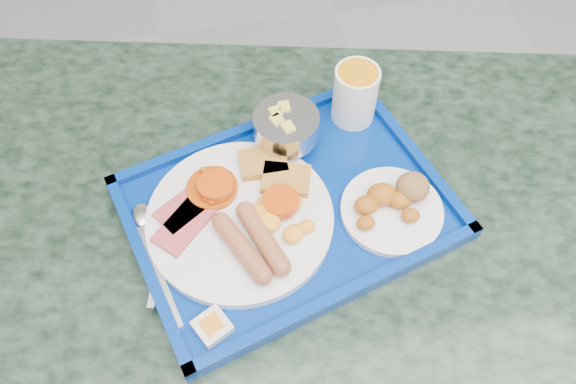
{
  "coord_description": "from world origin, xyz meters",
  "views": [
    {
      "loc": [
        -0.5,
        0.32,
        1.42
      ],
      "look_at": [
        -0.42,
        0.74,
        0.75
      ],
      "focal_mm": 35.0,
      "sensor_mm": 36.0,
      "label": 1
    }
  ],
  "objects_px": {
    "tray": "(288,209)",
    "juice_cup": "(355,93)",
    "table": "(282,271)",
    "bread_plate": "(394,203)",
    "main_plate": "(244,214)",
    "fruit_bowl": "(286,127)"
  },
  "relations": [
    {
      "from": "fruit_bowl",
      "to": "juice_cup",
      "type": "xyz_separation_m",
      "value": [
        0.12,
        0.04,
        0.01
      ]
    },
    {
      "from": "table",
      "to": "bread_plate",
      "type": "relative_size",
      "value": 8.36
    },
    {
      "from": "tray",
      "to": "main_plate",
      "type": "xyz_separation_m",
      "value": [
        -0.07,
        -0.01,
        0.02
      ]
    },
    {
      "from": "bread_plate",
      "to": "tray",
      "type": "bearing_deg",
      "value": 168.03
    },
    {
      "from": "main_plate",
      "to": "juice_cup",
      "type": "xyz_separation_m",
      "value": [
        0.2,
        0.17,
        0.04
      ]
    },
    {
      "from": "main_plate",
      "to": "juice_cup",
      "type": "bearing_deg",
      "value": 39.23
    },
    {
      "from": "table",
      "to": "bread_plate",
      "type": "height_order",
      "value": "bread_plate"
    },
    {
      "from": "tray",
      "to": "bread_plate",
      "type": "bearing_deg",
      "value": -11.97
    },
    {
      "from": "tray",
      "to": "fruit_bowl",
      "type": "bearing_deg",
      "value": 80.94
    },
    {
      "from": "tray",
      "to": "juice_cup",
      "type": "distance_m",
      "value": 0.22
    },
    {
      "from": "table",
      "to": "fruit_bowl",
      "type": "bearing_deg",
      "value": 75.98
    },
    {
      "from": "fruit_bowl",
      "to": "bread_plate",
      "type": "bearing_deg",
      "value": -47.92
    },
    {
      "from": "table",
      "to": "bread_plate",
      "type": "xyz_separation_m",
      "value": [
        0.16,
        -0.02,
        0.21
      ]
    },
    {
      "from": "table",
      "to": "juice_cup",
      "type": "bearing_deg",
      "value": 47.97
    },
    {
      "from": "main_plate",
      "to": "juice_cup",
      "type": "height_order",
      "value": "juice_cup"
    },
    {
      "from": "table",
      "to": "tray",
      "type": "xyz_separation_m",
      "value": [
        0.01,
        0.01,
        0.19
      ]
    },
    {
      "from": "table",
      "to": "fruit_bowl",
      "type": "height_order",
      "value": "fruit_bowl"
    },
    {
      "from": "table",
      "to": "bread_plate",
      "type": "distance_m",
      "value": 0.27
    },
    {
      "from": "fruit_bowl",
      "to": "tray",
      "type": "bearing_deg",
      "value": -99.06
    },
    {
      "from": "table",
      "to": "tray",
      "type": "distance_m",
      "value": 0.19
    },
    {
      "from": "tray",
      "to": "juice_cup",
      "type": "height_order",
      "value": "juice_cup"
    },
    {
      "from": "fruit_bowl",
      "to": "juice_cup",
      "type": "relative_size",
      "value": 1.03
    }
  ]
}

